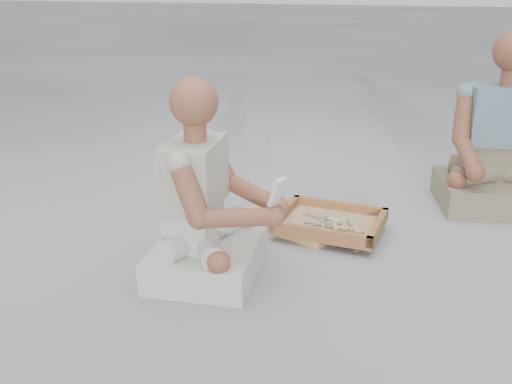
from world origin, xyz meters
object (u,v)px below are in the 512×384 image
(carved_panel, at_px, (293,220))
(companion, at_px, (502,151))
(tool_tray, at_px, (330,223))
(craftsman, at_px, (205,210))

(carved_panel, relative_size, companion, 0.57)
(tool_tray, xyz_separation_m, craftsman, (-0.39, -0.55, 0.22))
(tool_tray, bearing_deg, craftsman, -125.33)
(tool_tray, relative_size, craftsman, 0.62)
(carved_panel, height_order, companion, companion)
(tool_tray, distance_m, companion, 1.04)
(carved_panel, relative_size, craftsman, 0.66)
(carved_panel, distance_m, tool_tray, 0.21)
(carved_panel, height_order, tool_tray, tool_tray)
(craftsman, relative_size, companion, 0.87)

